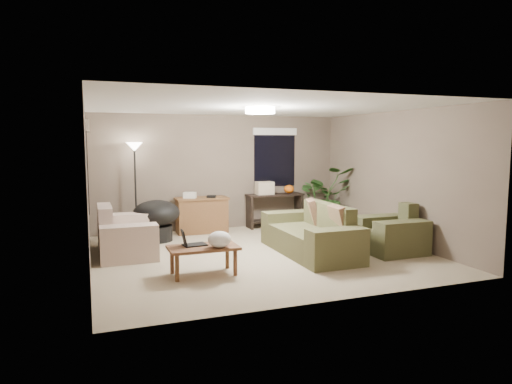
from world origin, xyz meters
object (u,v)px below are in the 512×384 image
object	(u,v)px
loveseat	(124,237)
desk	(202,215)
papasan_chair	(157,217)
console_table	(275,208)
main_sofa	(312,236)
cat_scratching_post	(373,230)
armchair	(391,235)
houseplant	(324,203)
coffee_table	(203,250)
floor_lamp	(135,158)

from	to	relation	value
loveseat	desk	distance (m)	2.14
desk	papasan_chair	distance (m)	1.13
loveseat	console_table	world-z (taller)	loveseat
console_table	papasan_chair	world-z (taller)	papasan_chair
main_sofa	cat_scratching_post	xyz separation A→B (m)	(1.59, 0.50, -0.08)
console_table	armchair	bearing A→B (deg)	-71.10
console_table	cat_scratching_post	distance (m)	2.37
desk	houseplant	world-z (taller)	houseplant
coffee_table	floor_lamp	size ratio (longest dim) A/B	0.52
main_sofa	papasan_chair	size ratio (longest dim) A/B	2.15
armchair	desk	xyz separation A→B (m)	(-2.70, 2.82, 0.08)
desk	console_table	distance (m)	1.71
desk	floor_lamp	bearing A→B (deg)	179.04
floor_lamp	papasan_chair	bearing A→B (deg)	-57.12
loveseat	coffee_table	bearing A→B (deg)	-60.03
console_table	cat_scratching_post	bearing A→B (deg)	-58.38
armchair	console_table	bearing A→B (deg)	108.90
console_table	floor_lamp	size ratio (longest dim) A/B	0.68
armchair	papasan_chair	xyz separation A→B (m)	(-3.71, 2.33, 0.17)
main_sofa	papasan_chair	bearing A→B (deg)	140.76
main_sofa	console_table	world-z (taller)	main_sofa
armchair	desk	distance (m)	3.90
papasan_chair	floor_lamp	xyz separation A→B (m)	(-0.33, 0.51, 1.13)
armchair	houseplant	xyz separation A→B (m)	(0.06, 2.54, 0.24)
coffee_table	cat_scratching_post	world-z (taller)	cat_scratching_post
armchair	papasan_chair	size ratio (longest dim) A/B	0.98
armchair	console_table	xyz separation A→B (m)	(-0.99, 2.90, 0.14)
loveseat	papasan_chair	bearing A→B (deg)	51.09
floor_lamp	houseplant	world-z (taller)	floor_lamp
coffee_table	houseplant	distance (m)	4.42
armchair	cat_scratching_post	size ratio (longest dim) A/B	2.00
desk	floor_lamp	xyz separation A→B (m)	(-1.34, 0.02, 1.22)
papasan_chair	houseplant	distance (m)	3.78
coffee_table	houseplant	size ratio (longest dim) A/B	0.73
armchair	houseplant	distance (m)	2.55
coffee_table	desk	xyz separation A→B (m)	(0.70, 3.02, 0.02)
desk	armchair	bearing A→B (deg)	-46.21
cat_scratching_post	armchair	bearing A→B (deg)	-105.24
loveseat	desk	xyz separation A→B (m)	(1.68, 1.32, 0.08)
floor_lamp	desk	bearing A→B (deg)	-0.96
loveseat	console_table	xyz separation A→B (m)	(3.39, 1.41, 0.14)
coffee_table	houseplant	bearing A→B (deg)	38.33
desk	console_table	size ratio (longest dim) A/B	0.85
console_table	loveseat	bearing A→B (deg)	-157.47
coffee_table	console_table	distance (m)	3.93
loveseat	armchair	world-z (taller)	same
main_sofa	houseplant	distance (m)	2.58
main_sofa	floor_lamp	world-z (taller)	floor_lamp
coffee_table	main_sofa	bearing A→B (deg)	16.15
coffee_table	floor_lamp	distance (m)	3.35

